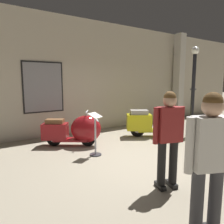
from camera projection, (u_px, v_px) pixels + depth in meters
name	position (u px, v px, depth m)	size (l,w,h in m)	color
ground_plane	(143.00, 160.00, 4.73)	(60.00, 60.00, 0.00)	gray
showroom_back_wall	(82.00, 77.00, 7.28)	(18.00, 0.63, 3.80)	#BCB29E
scooter_0	(77.00, 130.00, 5.74)	(1.55, 1.27, 0.96)	black
scooter_1	(160.00, 121.00, 6.71)	(1.81, 1.42, 1.11)	black
lamppost	(193.00, 93.00, 6.72)	(0.28, 0.28, 2.80)	black
visitor_0	(168.00, 133.00, 3.40)	(0.52, 0.34, 1.60)	black
visitor_1	(209.00, 157.00, 2.26)	(0.52, 0.37, 1.65)	black
info_stanchion	(95.00, 138.00, 5.02)	(0.39, 0.35, 1.02)	#333338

